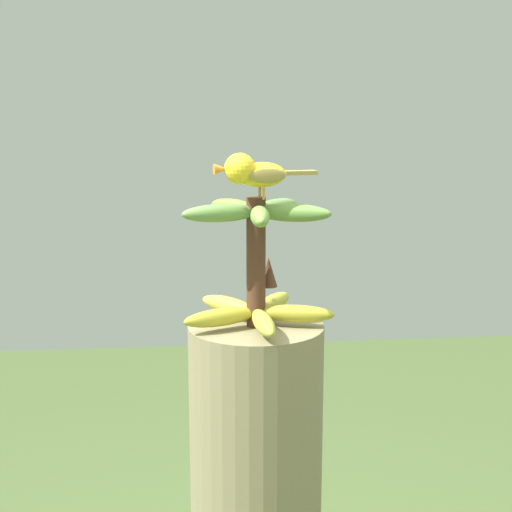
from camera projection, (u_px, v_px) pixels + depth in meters
name	position (u px, v px, depth m)	size (l,w,h in m)	color
banana_bunch	(256.00, 263.00, 1.46)	(0.30, 0.31, 0.26)	#4C2D1E
perched_bird	(253.00, 172.00, 1.39)	(0.07, 0.20, 0.09)	#C68933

